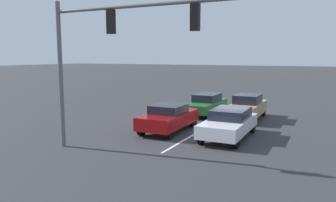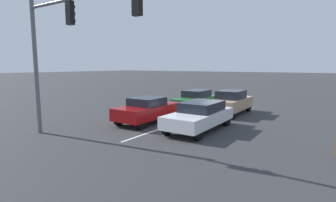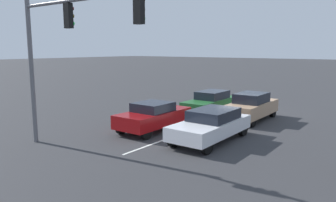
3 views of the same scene
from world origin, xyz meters
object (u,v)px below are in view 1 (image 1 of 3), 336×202
car_maroon_midlane_front (169,117)px  car_tan_leftlane_second (248,107)px  car_darkgreen_midlane_second (206,104)px  car_white_leftlane_front (229,123)px  traffic_signal_gantry (108,42)px

car_maroon_midlane_front → car_tan_leftlane_second: 6.22m
car_tan_leftlane_second → car_darkgreen_midlane_second: size_ratio=0.94×
car_white_leftlane_front → traffic_signal_gantry: traffic_signal_gantry is taller
car_tan_leftlane_second → car_white_leftlane_front: bearing=92.7°
car_white_leftlane_front → car_maroon_midlane_front: bearing=1.2°
car_white_leftlane_front → car_darkgreen_midlane_second: size_ratio=1.00×
car_maroon_midlane_front → car_darkgreen_midlane_second: size_ratio=0.91×
car_tan_leftlane_second → traffic_signal_gantry: (3.52, 10.24, 3.85)m
car_maroon_midlane_front → car_darkgreen_midlane_second: 5.91m
car_white_leftlane_front → car_tan_leftlane_second: 5.31m
car_maroon_midlane_front → car_tan_leftlane_second: car_tan_leftlane_second is taller
car_maroon_midlane_front → traffic_signal_gantry: (0.39, 4.86, 3.92)m
car_darkgreen_midlane_second → traffic_signal_gantry: 11.48m
car_white_leftlane_front → car_maroon_midlane_front: (3.38, 0.07, -0.01)m
car_maroon_midlane_front → traffic_signal_gantry: 6.26m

